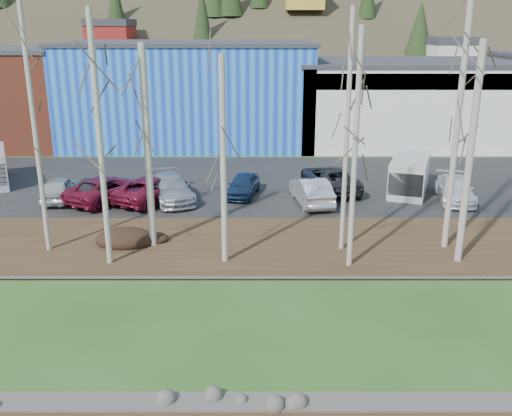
{
  "coord_description": "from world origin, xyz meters",
  "views": [
    {
      "loc": [
        -0.47,
        -9.75,
        9.66
      ],
      "look_at": [
        -0.48,
        12.38,
        2.5
      ],
      "focal_mm": 40.0,
      "sensor_mm": 36.0,
      "label": 1
    }
  ],
  "objects_px": {
    "car_7": "(455,189)",
    "car_3": "(171,188)",
    "car_4": "(243,185)",
    "car_5": "(311,191)",
    "car_0": "(59,189)",
    "car_2": "(106,189)",
    "car_6": "(330,178)",
    "car_8": "(153,189)",
    "van_white": "(409,176)",
    "car_1": "(98,189)"
  },
  "relations": [
    {
      "from": "car_7",
      "to": "car_3",
      "type": "bearing_deg",
      "value": -171.33
    },
    {
      "from": "car_4",
      "to": "car_5",
      "type": "bearing_deg",
      "value": -10.89
    },
    {
      "from": "car_5",
      "to": "car_0",
      "type": "bearing_deg",
      "value": -12.19
    },
    {
      "from": "car_7",
      "to": "car_2",
      "type": "bearing_deg",
      "value": -170.83
    },
    {
      "from": "car_4",
      "to": "car_6",
      "type": "bearing_deg",
      "value": 22.4
    },
    {
      "from": "car_8",
      "to": "car_6",
      "type": "bearing_deg",
      "value": -139.41
    },
    {
      "from": "car_6",
      "to": "car_0",
      "type": "bearing_deg",
      "value": -3.12
    },
    {
      "from": "car_3",
      "to": "van_white",
      "type": "height_order",
      "value": "van_white"
    },
    {
      "from": "car_7",
      "to": "car_8",
      "type": "xyz_separation_m",
      "value": [
        -17.02,
        -0.15,
        0.06
      ]
    },
    {
      "from": "car_7",
      "to": "van_white",
      "type": "relative_size",
      "value": 0.87
    },
    {
      "from": "car_7",
      "to": "van_white",
      "type": "xyz_separation_m",
      "value": [
        -2.22,
        1.54,
        0.39
      ]
    },
    {
      "from": "car_6",
      "to": "car_8",
      "type": "bearing_deg",
      "value": 1.57
    },
    {
      "from": "car_4",
      "to": "car_5",
      "type": "relative_size",
      "value": 0.84
    },
    {
      "from": "car_3",
      "to": "car_8",
      "type": "distance_m",
      "value": 1.01
    },
    {
      "from": "car_8",
      "to": "van_white",
      "type": "distance_m",
      "value": 14.9
    },
    {
      "from": "car_3",
      "to": "car_7",
      "type": "height_order",
      "value": "car_3"
    },
    {
      "from": "car_4",
      "to": "car_5",
      "type": "height_order",
      "value": "car_5"
    },
    {
      "from": "car_0",
      "to": "car_2",
      "type": "bearing_deg",
      "value": 169.09
    },
    {
      "from": "car_0",
      "to": "car_1",
      "type": "distance_m",
      "value": 2.22
    },
    {
      "from": "van_white",
      "to": "car_5",
      "type": "bearing_deg",
      "value": -140.6
    },
    {
      "from": "car_2",
      "to": "car_8",
      "type": "xyz_separation_m",
      "value": [
        2.6,
        0.0,
        0.0
      ]
    },
    {
      "from": "car_1",
      "to": "car_4",
      "type": "distance_m",
      "value": 8.22
    },
    {
      "from": "car_3",
      "to": "car_4",
      "type": "height_order",
      "value": "car_3"
    },
    {
      "from": "car_1",
      "to": "car_2",
      "type": "distance_m",
      "value": 0.54
    },
    {
      "from": "car_0",
      "to": "car_5",
      "type": "height_order",
      "value": "car_5"
    },
    {
      "from": "car_2",
      "to": "car_4",
      "type": "height_order",
      "value": "car_2"
    },
    {
      "from": "car_3",
      "to": "car_1",
      "type": "bearing_deg",
      "value": 159.57
    },
    {
      "from": "car_1",
      "to": "car_8",
      "type": "bearing_deg",
      "value": -179.21
    },
    {
      "from": "car_8",
      "to": "car_3",
      "type": "bearing_deg",
      "value": -141.65
    },
    {
      "from": "car_2",
      "to": "car_6",
      "type": "bearing_deg",
      "value": -141.75
    },
    {
      "from": "car_8",
      "to": "car_4",
      "type": "bearing_deg",
      "value": -139.16
    },
    {
      "from": "car_0",
      "to": "car_8",
      "type": "bearing_deg",
      "value": 171.14
    },
    {
      "from": "car_2",
      "to": "car_7",
      "type": "xyz_separation_m",
      "value": [
        19.62,
        0.15,
        -0.06
      ]
    },
    {
      "from": "car_0",
      "to": "car_5",
      "type": "bearing_deg",
      "value": 170.69
    },
    {
      "from": "car_0",
      "to": "car_1",
      "type": "height_order",
      "value": "car_0"
    },
    {
      "from": "car_3",
      "to": "car_5",
      "type": "bearing_deg",
      "value": -24.77
    },
    {
      "from": "car_0",
      "to": "car_6",
      "type": "bearing_deg",
      "value": -179.66
    },
    {
      "from": "car_5",
      "to": "car_8",
      "type": "xyz_separation_m",
      "value": [
        -8.86,
        0.45,
        -0.03
      ]
    },
    {
      "from": "car_6",
      "to": "car_7",
      "type": "relative_size",
      "value": 1.23
    },
    {
      "from": "car_5",
      "to": "car_4",
      "type": "bearing_deg",
      "value": -31.39
    },
    {
      "from": "car_3",
      "to": "car_4",
      "type": "xyz_separation_m",
      "value": [
        4.07,
        0.91,
        -0.08
      ]
    },
    {
      "from": "car_2",
      "to": "van_white",
      "type": "relative_size",
      "value": 0.98
    },
    {
      "from": "car_0",
      "to": "car_2",
      "type": "distance_m",
      "value": 2.74
    },
    {
      "from": "car_5",
      "to": "van_white",
      "type": "height_order",
      "value": "van_white"
    },
    {
      "from": "car_0",
      "to": "car_2",
      "type": "xyz_separation_m",
      "value": [
        2.73,
        -0.2,
        0.03
      ]
    },
    {
      "from": "car_2",
      "to": "car_8",
      "type": "height_order",
      "value": "same"
    },
    {
      "from": "car_0",
      "to": "car_5",
      "type": "xyz_separation_m",
      "value": [
        14.19,
        -0.65,
        0.06
      ]
    },
    {
      "from": "car_0",
      "to": "van_white",
      "type": "xyz_separation_m",
      "value": [
        20.13,
        1.49,
        0.36
      ]
    },
    {
      "from": "car_0",
      "to": "car_8",
      "type": "height_order",
      "value": "car_8"
    },
    {
      "from": "car_3",
      "to": "car_0",
      "type": "bearing_deg",
      "value": 159.37
    }
  ]
}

